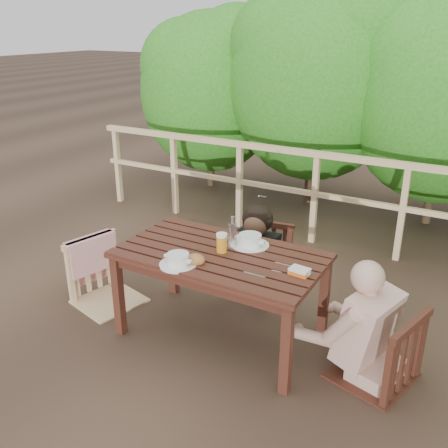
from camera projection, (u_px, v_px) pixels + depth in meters
The scene contains 15 objects.
ground at pixel (221, 334), 3.84m from camera, with size 60.00×60.00×0.00m, color #4E3829.
table at pixel (221, 295), 3.71m from camera, with size 1.47×0.83×0.68m, color #3C1C13.
chair_left at pixel (104, 248), 4.09m from camera, with size 0.51×0.51×1.02m, color tan.
chair_far at pixel (261, 233), 4.42m from camera, with size 0.49×0.49×0.99m, color #3C1C13.
chair_right at pixel (380, 312), 3.19m from camera, with size 0.50×0.50×1.01m, color #3C1C13.
woman at pixel (263, 220), 4.39m from camera, with size 0.49×0.60×1.22m, color black, non-canonical shape.
diner_right at pixel (388, 290), 3.12m from camera, with size 0.55×0.67×1.35m, color #D3A190, non-canonical shape.
railing at pixel (314, 198), 5.26m from camera, with size 5.60×0.10×1.01m, color tan.
hedge_row at pixel (395, 54), 5.52m from camera, with size 6.60×1.60×3.80m, color #2A701B, non-canonical shape.
soup_near at pixel (178, 260), 3.40m from camera, with size 0.26×0.26×0.09m, color silver.
soup_far at pixel (250, 241), 3.69m from camera, with size 0.29×0.29×0.10m, color white.
bread_roll at pixel (196, 259), 3.42m from camera, with size 0.13×0.10×0.08m, color #9F5A2B.
beer_glass at pixel (222, 244), 3.57m from camera, with size 0.08×0.08×0.16m, color orange.
bottle at pixel (233, 233), 3.61m from camera, with size 0.06×0.06×0.26m, color silver.
butter_tub at pixel (299, 272), 3.27m from camera, with size 0.13×0.09×0.06m, color silver.
Camera 1 is at (1.61, -2.80, 2.24)m, focal length 39.88 mm.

